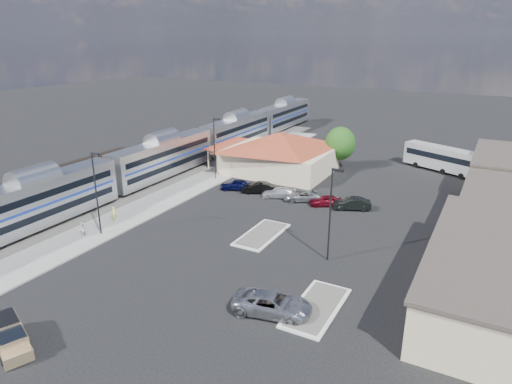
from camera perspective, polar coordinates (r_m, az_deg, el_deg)
The scene contains 23 objects.
ground at distance 48.60m, azimuth -4.55°, elevation -5.33°, with size 280.00×280.00×0.00m, color black.
railbed at distance 66.91m, azimuth -16.08°, elevation 0.98°, with size 16.00×100.00×0.12m, color #4C4944.
platform at distance 59.71m, azimuth -11.16°, elevation -0.79°, with size 5.50×92.00×0.18m, color gray.
passenger_train at distance 67.80m, azimuth -11.47°, elevation 4.07°, with size 3.00×104.00×5.55m.
freight_cars at distance 66.75m, azimuth -19.64°, elevation 2.24°, with size 2.80×46.00×4.00m.
station_depot at distance 69.55m, azimuth 2.93°, elevation 5.04°, with size 18.35×12.24×6.20m.
traffic_island_south at distance 48.28m, azimuth 0.75°, elevation -5.31°, with size 3.30×7.50×0.21m.
traffic_island_north at distance 36.69m, azimuth 7.56°, elevation -14.08°, with size 3.30×7.50×0.21m.
lamp_plat_s at distance 49.16m, azimuth -19.35°, elevation 0.57°, with size 1.08×0.25×9.00m.
lamp_plat_n at distance 65.29m, azimuth -5.16°, elevation 6.03°, with size 1.08×0.25×9.00m.
lamp_lot at distance 41.64m, azimuth 9.41°, elevation -1.88°, with size 1.08×0.25×9.00m.
tree_depot at distance 72.09m, azimuth 10.48°, elevation 5.98°, with size 4.71×4.71×6.63m.
pickup_truck at distance 36.19m, azimuth -28.41°, elevation -15.72°, with size 5.23×3.55×1.70m.
suv at distance 35.46m, azimuth 2.05°, elevation -13.79°, with size 2.79×6.05×1.68m, color #A5A8AD.
coach_bus at distance 75.46m, azimuth 22.20°, elevation 4.00°, with size 11.77×7.18×3.78m.
person_a at distance 53.53m, azimuth -17.28°, elevation -2.64°, with size 0.61×0.40×1.67m, color #E2D746.
person_b at distance 50.67m, azimuth -20.92°, elevation -4.38°, with size 0.76×0.59×1.56m, color silver.
parked_car_a at distance 61.87m, azimuth -2.49°, elevation 0.92°, with size 1.73×4.31×1.47m, color #0C0F3D.
parked_car_b at distance 60.62m, azimuth 0.25°, elevation 0.54°, with size 1.55×4.44×1.46m, color black.
parked_car_c at distance 59.04m, azimuth 2.86°, elevation -0.09°, with size 1.81×4.46×1.29m, color silver.
parked_car_d at distance 58.07m, azimuth 5.83°, elevation -0.47°, with size 2.25×4.87×1.35m, color #93979B.
parked_car_e at distance 56.74m, azimuth 8.69°, elevation -1.07°, with size 1.61×4.01×1.37m, color maroon.
parked_car_f at distance 56.09m, azimuth 11.87°, elevation -1.44°, with size 1.58×4.54×1.50m, color black.
Camera 1 is at (24.30, -36.95, 20.15)m, focal length 32.00 mm.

